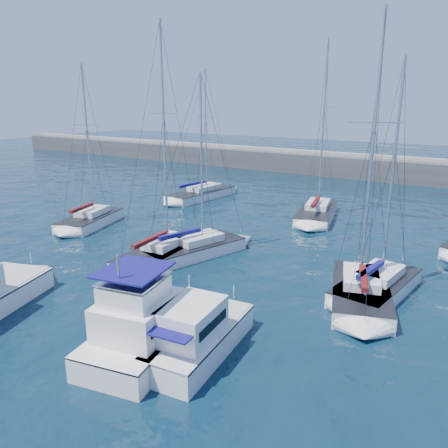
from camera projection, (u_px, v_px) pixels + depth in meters
The scene contains 11 objects.
ground at pixel (120, 321), 23.17m from camera, with size 220.00×220.00×0.00m, color black.
breakwater at pixel (377, 171), 64.80m from camera, with size 160.00×6.00×4.45m.
motor_yacht_stbd_inner at pixel (146, 326), 20.33m from camera, with size 5.05×8.35×4.69m.
motor_yacht_stbd_outer at pixel (198, 337), 19.81m from camera, with size 3.36×6.88×3.20m.
sailboat_mid_a at pixel (90, 220), 40.59m from camera, with size 4.93×7.65×14.64m.
sailboat_mid_b at pixel (162, 253), 31.84m from camera, with size 3.88×8.53×16.72m.
sailboat_mid_c at pixel (195, 249), 32.73m from camera, with size 5.07×8.34×13.51m.
sailboat_mid_d at pixel (360, 291), 25.41m from camera, with size 5.47×8.36×16.27m.
sailboat_mid_e at pixel (377, 286), 26.18m from camera, with size 3.97×7.58×13.98m.
sailboat_back_a at pixel (202, 194), 51.67m from camera, with size 4.04×9.67×15.02m.
sailboat_back_b at pixel (317, 212), 43.20m from camera, with size 5.19×9.51×17.13m.
Camera 1 is at (16.01, -14.48, 11.31)m, focal length 35.00 mm.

